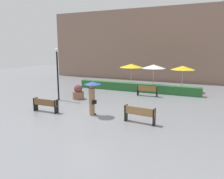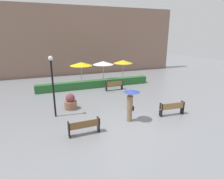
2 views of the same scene
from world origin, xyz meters
name	(u,v)px [view 1 (image 1 of 2)]	position (x,y,z in m)	size (l,w,h in m)	color
ground_plane	(88,115)	(0.00, 0.00, 0.00)	(60.00, 60.00, 0.00)	gray
bench_back_row	(147,90)	(1.76, 6.81, 0.52)	(1.76, 0.39, 0.88)	olive
bench_near_left	(45,104)	(-2.83, -0.45, 0.50)	(1.76, 0.41, 0.85)	brown
bench_near_right	(139,113)	(3.24, -0.04, 0.54)	(1.77, 0.49, 0.90)	#9E7242
pedestrian_with_umbrella	(92,93)	(0.23, 0.17, 1.34)	(0.99, 0.99, 2.06)	#8C6B4C
planter_pot	(78,93)	(-2.95, 3.53, 0.50)	(0.89, 0.89, 1.16)	brown
lamp_post	(57,69)	(-4.10, 2.53, 2.44)	(0.28, 0.28, 4.00)	black
patio_umbrella_yellow	(131,66)	(-0.77, 9.87, 2.26)	(2.34, 2.34, 2.44)	silver
patio_umbrella_white	(154,67)	(1.56, 9.59, 2.28)	(2.22, 2.22, 2.46)	silver
patio_umbrella_yellow_far	(183,68)	(4.14, 10.16, 2.20)	(2.19, 2.19, 2.38)	silver
hedge_strip	(136,87)	(0.27, 8.40, 0.38)	(11.51, 0.70, 0.76)	#28602D
building_facade	(155,45)	(0.00, 16.00, 4.35)	(28.00, 1.20, 8.69)	#846656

